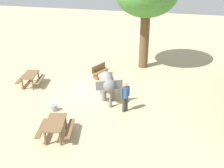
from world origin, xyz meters
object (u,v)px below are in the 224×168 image
feed_bucket (54,108)px  picnic_table_far (55,125)px  person_handler (125,95)px  wooden_bench (100,71)px  picnic_table_near (30,77)px  elephant (107,83)px

feed_bucket → picnic_table_far: bearing=29.6°
person_handler → picnic_table_far: bearing=94.5°
wooden_bench → picnic_table_near: bearing=-36.3°
elephant → person_handler: size_ratio=1.31×
person_handler → wooden_bench: size_ratio=1.12×
elephant → picnic_table_far: 4.29m
wooden_bench → feed_bucket: bearing=9.9°
elephant → wooden_bench: bearing=-179.9°
elephant → person_handler: person_handler is taller
wooden_bench → person_handler: bearing=54.2°
wooden_bench → picnic_table_near: size_ratio=0.81×
wooden_bench → picnic_table_far: bearing=22.3°
wooden_bench → picnic_table_far: 6.98m
wooden_bench → picnic_table_far: wooden_bench is taller
elephant → picnic_table_near: size_ratio=1.18×
person_handler → picnic_table_near: size_ratio=0.90×
person_handler → feed_bucket: (0.95, -3.59, -0.79)m
picnic_table_far → feed_bucket: 2.39m
elephant → picnic_table_far: bearing=-41.1°
person_handler → wooden_bench: 4.83m
elephant → picnic_table_far: size_ratio=1.16×
elephant → person_handler: bearing=23.1°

